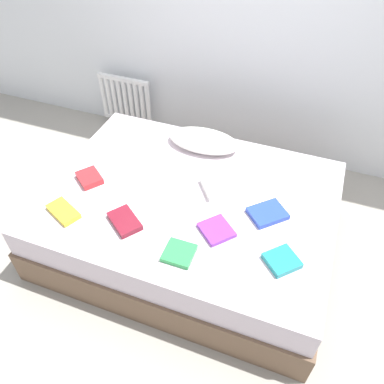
{
  "coord_description": "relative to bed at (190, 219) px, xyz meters",
  "views": [
    {
      "loc": [
        0.68,
        -1.75,
        2.34
      ],
      "look_at": [
        0.0,
        0.05,
        0.48
      ],
      "focal_mm": 35.81,
      "sensor_mm": 36.0,
      "label": 1
    }
  ],
  "objects": [
    {
      "name": "textbook_teal",
      "position": [
        0.7,
        -0.34,
        0.27
      ],
      "size": [
        0.24,
        0.24,
        0.04
      ],
      "primitive_type": "cube",
      "rotation": [
        0.0,
        0.0,
        0.8
      ],
      "color": "teal",
      "rests_on": "bed"
    },
    {
      "name": "textbook_yellow",
      "position": [
        -0.71,
        -0.45,
        0.27
      ],
      "size": [
        0.26,
        0.21,
        0.04
      ],
      "primitive_type": "cube",
      "rotation": [
        0.0,
        0.0,
        -0.43
      ],
      "color": "yellow",
      "rests_on": "bed"
    },
    {
      "name": "textbook_blue",
      "position": [
        0.54,
        -0.0,
        0.27
      ],
      "size": [
        0.29,
        0.29,
        0.04
      ],
      "primitive_type": "cube",
      "rotation": [
        0.0,
        0.0,
        0.77
      ],
      "color": "#2847B7",
      "rests_on": "bed"
    },
    {
      "name": "textbook_white",
      "position": [
        0.14,
        0.1,
        0.28
      ],
      "size": [
        0.24,
        0.25,
        0.05
      ],
      "primitive_type": "cube",
      "rotation": [
        0.0,
        0.0,
        -0.93
      ],
      "color": "white",
      "rests_on": "bed"
    },
    {
      "name": "textbook_purple",
      "position": [
        0.27,
        -0.25,
        0.27
      ],
      "size": [
        0.26,
        0.26,
        0.03
      ],
      "primitive_type": "cube",
      "rotation": [
        0.0,
        0.0,
        -0.73
      ],
      "color": "purple",
      "rests_on": "bed"
    },
    {
      "name": "radiator",
      "position": [
        -1.15,
        1.2,
        0.09
      ],
      "size": [
        0.55,
        0.04,
        0.49
      ],
      "color": "white",
      "rests_on": "ground"
    },
    {
      "name": "bed",
      "position": [
        0.0,
        0.0,
        0.0
      ],
      "size": [
        2.0,
        1.5,
        0.5
      ],
      "color": "brown",
      "rests_on": "ground"
    },
    {
      "name": "textbook_maroon",
      "position": [
        -0.29,
        -0.39,
        0.27
      ],
      "size": [
        0.27,
        0.25,
        0.04
      ],
      "primitive_type": "cube",
      "rotation": [
        0.0,
        0.0,
        -0.63
      ],
      "color": "maroon",
      "rests_on": "bed"
    },
    {
      "name": "pillow",
      "position": [
        -0.09,
        0.55,
        0.31
      ],
      "size": [
        0.56,
        0.3,
        0.11
      ],
      "primitive_type": "ellipsoid",
      "color": "white",
      "rests_on": "bed"
    },
    {
      "name": "ground_plane",
      "position": [
        0.0,
        0.0,
        -0.25
      ],
      "size": [
        8.0,
        8.0,
        0.0
      ],
      "primitive_type": "plane",
      "color": "#9E998E"
    },
    {
      "name": "textbook_red",
      "position": [
        -0.72,
        -0.11,
        0.28
      ],
      "size": [
        0.23,
        0.22,
        0.05
      ],
      "primitive_type": "cube",
      "rotation": [
        0.0,
        0.0,
        -0.64
      ],
      "color": "red",
      "rests_on": "bed"
    },
    {
      "name": "textbook_green",
      "position": [
        0.12,
        -0.49,
        0.27
      ],
      "size": [
        0.18,
        0.17,
        0.03
      ],
      "primitive_type": "cube",
      "rotation": [
        0.0,
        0.0,
        0.01
      ],
      "color": "green",
      "rests_on": "bed"
    }
  ]
}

